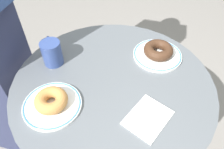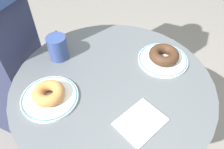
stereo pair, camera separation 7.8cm
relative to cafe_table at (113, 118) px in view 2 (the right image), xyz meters
name	(u,v)px [view 2 (the right image)]	position (x,y,z in m)	size (l,w,h in m)	color
cafe_table	(113,118)	(0.00, 0.00, 0.00)	(0.75, 0.75, 0.71)	#565B60
plate_left	(50,97)	(-0.23, 0.00, 0.26)	(0.20, 0.20, 0.01)	white
plate_right	(163,60)	(0.23, 0.04, 0.26)	(0.20, 0.20, 0.01)	white
donut_old_fashioned	(49,94)	(-0.23, 0.00, 0.28)	(0.11, 0.11, 0.04)	#BC7F42
donut_chocolate	(164,55)	(0.23, 0.04, 0.28)	(0.12, 0.12, 0.04)	#422819
paper_napkin	(141,122)	(0.02, -0.19, 0.25)	(0.15, 0.11, 0.01)	white
coffee_mug	(58,47)	(-0.16, 0.21, 0.30)	(0.08, 0.12, 0.10)	#334784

